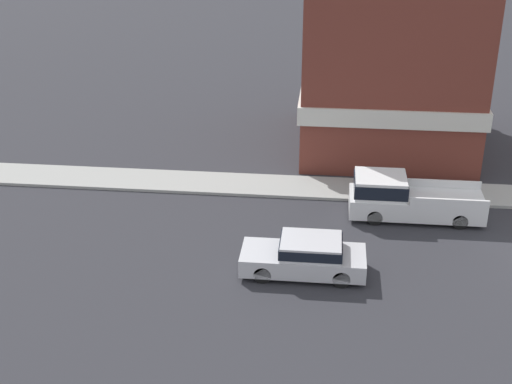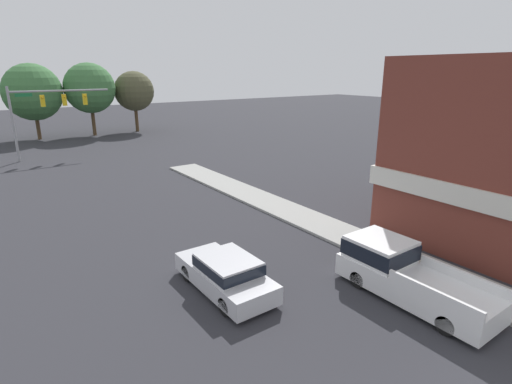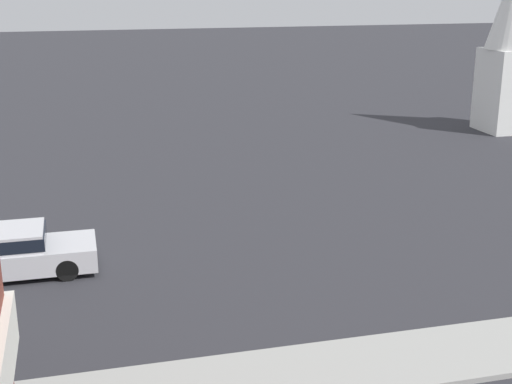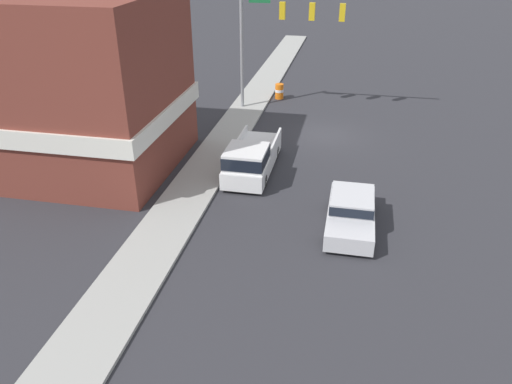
% 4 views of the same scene
% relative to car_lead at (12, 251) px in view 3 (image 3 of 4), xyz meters
% --- Properties ---
extents(car_lead, '(1.93, 4.68, 1.44)m').
position_rel_car_lead_xyz_m(car_lead, '(0.00, 0.00, 0.00)').
color(car_lead, black).
rests_on(car_lead, ground).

